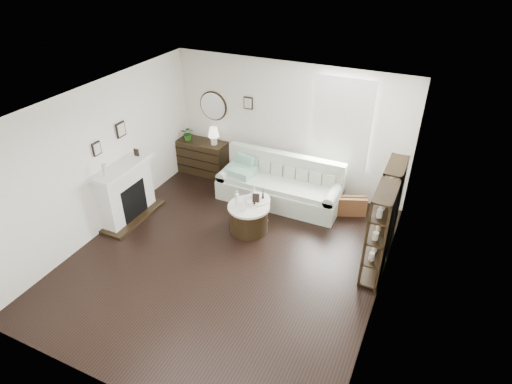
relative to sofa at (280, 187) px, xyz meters
The scene contains 18 objects.
room 1.55m from the sofa, 45.60° to the left, with size 5.50×5.50×5.50m.
fireplace 3.03m from the sofa, 143.91° to the right, with size 0.50×1.40×1.84m.
shelf_unit_far 2.32m from the sofa, 13.42° to the right, with size 0.30×0.80×1.60m.
shelf_unit_near 2.67m from the sofa, 32.87° to the right, with size 0.30×0.80×1.60m.
sofa is the anchor object (origin of this frame).
quilt 0.86m from the sofa, behind, with size 0.55×0.45×0.14m, color #299762.
suitcase 1.47m from the sofa, ahead, with size 0.58×0.19×0.39m, color brown.
dresser 2.13m from the sofa, 169.35° to the left, with size 1.16×0.50×0.78m.
table_lamp 1.91m from the sofa, 167.33° to the left, with size 0.25×0.25×0.39m, color #F5E7CE, non-canonical shape.
potted_plant 2.48m from the sofa, behind, with size 0.29×0.25×0.32m, color #255719.
drum_table 1.20m from the sofa, 96.66° to the right, with size 0.77×0.77×0.54m.
pedestal_table 0.96m from the sofa, 94.69° to the right, with size 0.47×0.47×0.57m.
eiffel_drum 1.18m from the sofa, 92.68° to the right, with size 0.11×0.11×0.18m, color black, non-canonical shape.
bottle_drum 1.37m from the sofa, 104.59° to the right, with size 0.07×0.07×0.32m, color silver.
card_frame_drum 1.43m from the sofa, 97.93° to the right, with size 0.14×0.01×0.19m, color white.
eiffel_ped 0.97m from the sofa, 89.03° to the right, with size 0.11×0.11×0.20m, color black, non-canonical shape.
flask_ped 1.00m from the sofa, 99.83° to the right, with size 0.13×0.13×0.24m, color silver, non-canonical shape.
card_frame_ped 1.11m from the sofa, 93.04° to the right, with size 0.13×0.01×0.17m, color black.
Camera 1 is at (2.83, -4.94, 4.83)m, focal length 30.00 mm.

